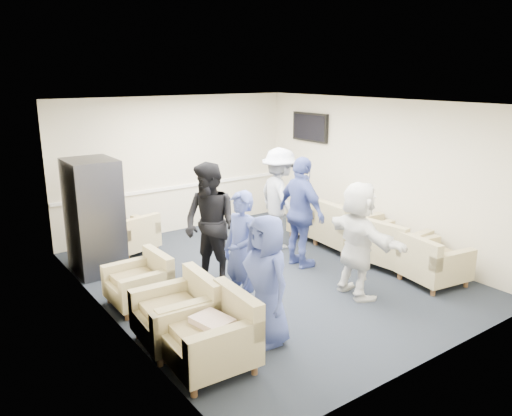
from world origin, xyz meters
TOP-DOWN VIEW (x-y plane):
  - floor at (0.00, 0.00)m, footprint 6.00×6.00m
  - ceiling at (0.00, 0.00)m, footprint 6.00×6.00m
  - back_wall at (0.00, 3.00)m, footprint 5.00×0.02m
  - front_wall at (0.00, -3.00)m, footprint 5.00×0.02m
  - left_wall at (-2.50, 0.00)m, footprint 0.02×6.00m
  - right_wall at (2.50, 0.00)m, footprint 0.02×6.00m
  - chair_rail at (0.00, 2.98)m, footprint 4.98×0.04m
  - tv at (2.44, 1.80)m, footprint 0.10×1.00m
  - armchair_left_near at (-1.99, -1.70)m, footprint 0.93×0.93m
  - armchair_left_mid at (-2.04, -1.02)m, footprint 0.91×0.91m
  - armchair_left_far at (-2.01, 0.21)m, footprint 0.77×0.77m
  - armchair_right_near at (1.85, -1.70)m, footprint 0.94×0.94m
  - armchair_right_midnear at (1.90, -0.91)m, footprint 0.97×0.97m
  - armchair_right_midfar at (1.92, 0.24)m, footprint 1.01×1.01m
  - armchair_right_far at (1.88, 1.05)m, footprint 0.85×0.85m
  - armchair_corner at (-1.30, 2.25)m, footprint 0.91×0.91m
  - vending_machine at (-2.09, 1.78)m, footprint 0.75×0.87m
  - backpack at (-1.35, -0.77)m, footprint 0.35×0.30m
  - pillow at (-2.00, -1.70)m, footprint 0.40×0.48m
  - person_front_left at (-1.20, -1.59)m, footprint 0.52×0.78m
  - person_mid_left at (-0.96, -0.71)m, footprint 0.47×0.65m
  - person_back_left at (-0.85, 0.28)m, footprint 0.94×1.07m
  - person_back_right at (1.02, 0.97)m, footprint 0.90×1.30m
  - person_mid_right at (0.71, 0.02)m, footprint 0.49×1.09m
  - person_front_right at (0.63, -1.31)m, footprint 0.73×1.62m

SIDE VIEW (x-z plane):
  - floor at x=0.00m, z-range 0.00..0.00m
  - backpack at x=-1.35m, z-range 0.01..0.53m
  - armchair_right_far at x=1.88m, z-range 0.00..0.60m
  - armchair_corner at x=-1.30m, z-range 0.00..0.60m
  - armchair_left_far at x=-2.01m, z-range 0.00..0.61m
  - armchair_right_near at x=1.85m, z-range 0.00..0.66m
  - armchair_left_mid at x=-2.04m, z-range 0.00..0.69m
  - armchair_left_near at x=-1.99m, z-range 0.00..0.70m
  - armchair_right_midnear at x=1.90m, z-range 0.00..0.70m
  - armchair_right_midfar at x=1.92m, z-range 0.00..0.76m
  - pillow at x=-2.00m, z-range 0.47..0.59m
  - person_front_left at x=-1.20m, z-range 0.00..1.57m
  - person_mid_left at x=-0.96m, z-range 0.00..1.65m
  - person_front_right at x=0.63m, z-range 0.00..1.68m
  - chair_rail at x=0.00m, z-range 0.87..0.93m
  - vending_machine at x=-2.09m, z-range 0.00..1.84m
  - person_mid_right at x=0.71m, z-range 0.00..1.84m
  - person_back_right at x=1.02m, z-range 0.00..1.84m
  - person_back_left at x=-0.85m, z-range 0.00..1.86m
  - back_wall at x=0.00m, z-range 0.00..2.70m
  - front_wall at x=0.00m, z-range 0.00..2.70m
  - left_wall at x=-2.50m, z-range 0.00..2.70m
  - right_wall at x=2.50m, z-range 0.00..2.70m
  - tv at x=2.44m, z-range 1.76..2.34m
  - ceiling at x=0.00m, z-range 2.70..2.70m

